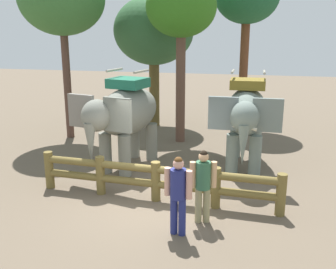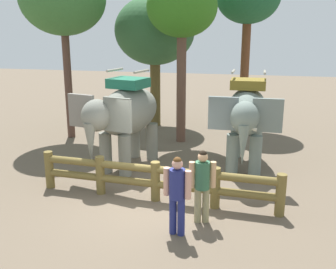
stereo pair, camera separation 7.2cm
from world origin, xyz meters
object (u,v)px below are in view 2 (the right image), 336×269
(elephant_near_left, at_px, (125,114))
(elephant_center, at_px, (246,115))
(tourist_woman_in_black, at_px, (202,181))
(log_fence, at_px, (155,178))
(tree_far_right, at_px, (155,32))
(tree_back_center, at_px, (182,10))
(tourist_man_in_blue, at_px, (177,190))

(elephant_near_left, distance_m, elephant_center, 3.78)
(tourist_woman_in_black, bearing_deg, elephant_near_left, 132.93)
(log_fence, distance_m, elephant_near_left, 2.93)
(elephant_near_left, relative_size, tourist_woman_in_black, 2.15)
(log_fence, distance_m, tree_far_right, 9.04)
(tree_back_center, xyz_separation_m, tree_far_right, (-1.68, 2.39, -0.79))
(tree_back_center, bearing_deg, tree_far_right, 124.98)
(elephant_near_left, relative_size, tree_back_center, 0.60)
(tourist_man_in_blue, bearing_deg, tree_back_center, 100.72)
(tourist_man_in_blue, bearing_deg, tourist_woman_in_black, 56.96)
(elephant_center, bearing_deg, tourist_man_in_blue, -104.71)
(tree_far_right, bearing_deg, tourist_woman_in_black, -68.74)
(elephant_center, bearing_deg, log_fence, -124.82)
(tourist_woman_in_black, height_order, tree_back_center, tree_back_center)
(elephant_near_left, distance_m, tree_far_right, 6.34)
(log_fence, xyz_separation_m, elephant_near_left, (-1.55, 2.20, 1.15))
(log_fence, bearing_deg, tourist_woman_in_black, -34.30)
(elephant_center, distance_m, tree_far_right, 6.99)
(tourist_man_in_blue, distance_m, tree_back_center, 8.34)
(tree_far_right, bearing_deg, elephant_center, -49.38)
(log_fence, relative_size, elephant_near_left, 1.74)
(log_fence, xyz_separation_m, tourist_woman_in_black, (1.34, -0.92, 0.40))
(elephant_near_left, distance_m, tree_back_center, 4.84)
(log_fence, xyz_separation_m, elephant_center, (2.12, 3.05, 1.13))
(elephant_near_left, height_order, tree_far_right, tree_far_right)
(tourist_man_in_blue, distance_m, tree_far_right, 10.57)
(elephant_near_left, xyz_separation_m, tree_far_right, (-0.58, 5.82, 2.45))
(log_fence, xyz_separation_m, tourist_man_in_blue, (0.91, -1.59, 0.42))
(tourist_woman_in_black, bearing_deg, tree_far_right, 111.26)
(elephant_near_left, bearing_deg, tourist_man_in_blue, -56.99)
(elephant_near_left, bearing_deg, elephant_center, 13.14)
(tree_back_center, bearing_deg, elephant_near_left, -107.69)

